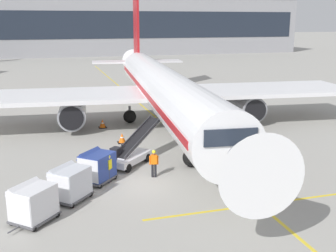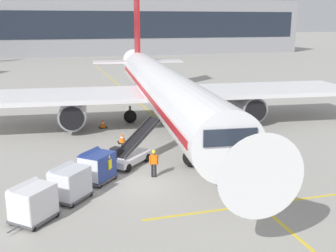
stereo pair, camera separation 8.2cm
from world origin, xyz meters
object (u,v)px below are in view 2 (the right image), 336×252
(belt_loader, at_px, (131,152))
(baggage_cart_second, at_px, (69,182))
(safety_cone_wingtip, at_px, (122,138))
(baggage_cart_third, at_px, (32,202))
(parked_airplane, at_px, (161,88))
(ground_crew_by_loader, at_px, (154,162))
(ground_crew_by_carts, at_px, (109,167))
(safety_cone_engine_keepout, at_px, (103,123))
(baggage_cart_lead, at_px, (97,166))

(belt_loader, height_order, baggage_cart_second, belt_loader)
(safety_cone_wingtip, bearing_deg, baggage_cart_third, -118.47)
(parked_airplane, relative_size, ground_crew_by_loader, 26.92)
(ground_crew_by_carts, relative_size, safety_cone_engine_keepout, 2.19)
(safety_cone_wingtip, bearing_deg, baggage_cart_lead, -110.72)
(ground_crew_by_carts, bearing_deg, parked_airplane, 62.39)
(baggage_cart_second, bearing_deg, belt_loader, 48.37)
(baggage_cart_second, bearing_deg, safety_cone_engine_keepout, 75.93)
(baggage_cart_second, height_order, ground_crew_by_loader, baggage_cart_second)
(baggage_cart_second, relative_size, safety_cone_engine_keepout, 3.21)
(baggage_cart_lead, relative_size, ground_crew_by_carts, 1.47)
(ground_crew_by_carts, bearing_deg, belt_loader, 57.03)
(baggage_cart_second, height_order, baggage_cart_third, same)
(parked_airplane, xyz_separation_m, baggage_cart_second, (-9.29, -15.07, -2.46))
(parked_airplane, relative_size, baggage_cart_lead, 18.34)
(baggage_cart_lead, xyz_separation_m, baggage_cart_third, (-3.58, -4.26, 0.00))
(baggage_cart_second, bearing_deg, baggage_cart_third, -132.24)
(baggage_cart_lead, bearing_deg, parked_airplane, 59.52)
(baggage_cart_lead, relative_size, baggage_cart_second, 1.00)
(baggage_cart_second, bearing_deg, baggage_cart_lead, 52.17)
(baggage_cart_second, relative_size, safety_cone_wingtip, 3.21)
(baggage_cart_second, distance_m, safety_cone_wingtip, 11.01)
(parked_airplane, distance_m, ground_crew_by_loader, 13.91)
(ground_crew_by_loader, distance_m, ground_crew_by_carts, 2.81)
(ground_crew_by_carts, xyz_separation_m, safety_cone_wingtip, (2.25, 8.05, -0.61))
(baggage_cart_lead, distance_m, ground_crew_by_carts, 0.75)
(ground_crew_by_carts, bearing_deg, baggage_cart_second, -141.53)
(ground_crew_by_carts, bearing_deg, safety_cone_wingtip, 74.41)
(baggage_cart_third, relative_size, ground_crew_by_carts, 1.47)
(baggage_cart_second, distance_m, ground_crew_by_carts, 3.08)
(safety_cone_engine_keepout, height_order, safety_cone_wingtip, same)
(baggage_cart_lead, height_order, ground_crew_by_loader, baggage_cart_lead)
(baggage_cart_second, bearing_deg, ground_crew_by_carts, 38.47)
(parked_airplane, bearing_deg, baggage_cart_second, -121.65)
(safety_cone_wingtip, bearing_deg, baggage_cart_second, -115.04)
(baggage_cart_lead, distance_m, safety_cone_wingtip, 8.29)
(baggage_cart_third, bearing_deg, ground_crew_by_carts, 42.86)
(baggage_cart_third, relative_size, safety_cone_engine_keepout, 3.21)
(parked_airplane, height_order, belt_loader, parked_airplane)
(ground_crew_by_loader, relative_size, safety_cone_engine_keepout, 2.19)
(parked_airplane, height_order, baggage_cart_lead, parked_airplane)
(belt_loader, distance_m, safety_cone_engine_keepout, 10.39)
(baggage_cart_lead, bearing_deg, safety_cone_wingtip, 69.28)
(safety_cone_wingtip, bearing_deg, ground_crew_by_loader, -85.98)
(parked_airplane, relative_size, baggage_cart_second, 18.34)
(parked_airplane, bearing_deg, belt_loader, -115.96)
(baggage_cart_lead, xyz_separation_m, safety_cone_engine_keepout, (2.09, 13.00, -0.61))
(baggage_cart_second, distance_m, safety_cone_engine_keepout, 15.70)
(parked_airplane, bearing_deg, baggage_cart_lead, -120.48)
(ground_crew_by_carts, xyz_separation_m, safety_cone_engine_keepout, (1.41, 13.31, -0.61))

